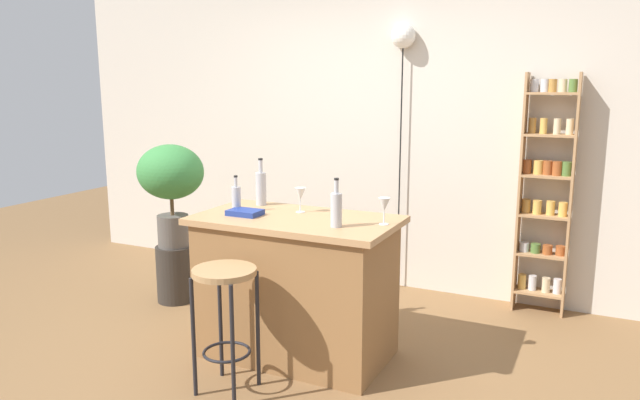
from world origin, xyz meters
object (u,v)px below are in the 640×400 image
at_px(spice_shelf, 545,193).
at_px(wine_glass_left, 384,205).
at_px(plant_stool, 175,273).
at_px(potted_plant, 171,179).
at_px(bar_stool, 225,300).
at_px(bottle_spirits_clear, 336,209).
at_px(pendant_globe_light, 403,41).
at_px(cookbook, 245,212).
at_px(bottle_wine_red, 236,198).
at_px(wine_glass_center, 300,195).
at_px(bottle_soda_blue, 261,187).

xyz_separation_m(spice_shelf, wine_glass_left, (-0.78, -1.44, 0.10)).
distance_m(plant_stool, potted_plant, 0.78).
relative_size(plant_stool, potted_plant, 0.56).
bearing_deg(plant_stool, bar_stool, -40.75).
xyz_separation_m(potted_plant, bottle_spirits_clear, (1.70, -0.58, 0.03)).
distance_m(bottle_spirits_clear, pendant_globe_light, 1.98).
bearing_deg(plant_stool, potted_plant, 0.00).
distance_m(wine_glass_left, cookbook, 0.91).
bearing_deg(bar_stool, spice_shelf, 54.53).
relative_size(bottle_wine_red, bottle_spirits_clear, 0.83).
distance_m(spice_shelf, pendant_globe_light, 1.64).
bearing_deg(wine_glass_left, bar_stool, -137.41).
distance_m(bar_stool, bottle_wine_red, 0.80).
distance_m(spice_shelf, potted_plant, 2.90).
bearing_deg(wine_glass_center, spice_shelf, 44.08).
distance_m(plant_stool, pendant_globe_light, 2.65).
xyz_separation_m(potted_plant, bottle_soda_blue, (0.96, -0.21, 0.04)).
bearing_deg(cookbook, wine_glass_center, 39.83).
relative_size(wine_glass_left, wine_glass_center, 1.00).
bearing_deg(potted_plant, bottle_spirits_clear, -18.80).
bearing_deg(bottle_soda_blue, plant_stool, 167.80).
xyz_separation_m(bottle_spirits_clear, cookbook, (-0.66, 0.04, -0.09)).
bearing_deg(bottle_soda_blue, wine_glass_left, -11.02).
xyz_separation_m(wine_glass_left, wine_glass_center, (-0.61, 0.09, 0.00)).
distance_m(wine_glass_center, cookbook, 0.38).
xyz_separation_m(wine_glass_center, pendant_globe_light, (0.22, 1.40, 1.05)).
height_order(bar_stool, potted_plant, potted_plant).
relative_size(bottle_wine_red, wine_glass_left, 1.48).
bearing_deg(bottle_soda_blue, wine_glass_center, -15.48).
height_order(bar_stool, wine_glass_left, wine_glass_left).
relative_size(bottle_soda_blue, bottle_wine_red, 1.35).
bearing_deg(bar_stool, plant_stool, 139.25).
height_order(bottle_wine_red, pendant_globe_light, pendant_globe_light).
distance_m(bottle_wine_red, cookbook, 0.15).
bearing_deg(plant_stool, wine_glass_left, -11.60).
height_order(spice_shelf, wine_glass_center, spice_shelf).
bearing_deg(bottle_wine_red, spice_shelf, 40.31).
xyz_separation_m(bottle_wine_red, cookbook, (0.11, -0.07, -0.07)).
distance_m(bottle_soda_blue, wine_glass_center, 0.37).
distance_m(bottle_spirits_clear, cookbook, 0.67).
bearing_deg(cookbook, pendant_globe_light, 73.19).
bearing_deg(spice_shelf, cookbook, -136.65).
relative_size(wine_glass_left, cookbook, 0.78).
bearing_deg(bottle_soda_blue, cookbook, -76.80).
height_order(bar_stool, plant_stool, bar_stool).
relative_size(bar_stool, wine_glass_left, 4.50).
height_order(spice_shelf, bottle_spirits_clear, spice_shelf).
relative_size(bottle_soda_blue, pendant_globe_light, 0.15).
xyz_separation_m(plant_stool, wine_glass_left, (1.93, -0.40, 0.81)).
distance_m(wine_glass_left, wine_glass_center, 0.62).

